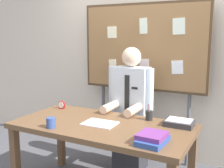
% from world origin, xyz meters
% --- Properties ---
extents(back_wall, '(6.40, 0.08, 2.70)m').
position_xyz_m(back_wall, '(0.00, 1.23, 1.35)').
color(back_wall, beige).
rests_on(back_wall, ground_plane).
extents(desk, '(1.68, 0.84, 0.75)m').
position_xyz_m(desk, '(0.00, 0.00, 0.66)').
color(desk, brown).
rests_on(desk, ground_plane).
extents(person, '(0.55, 0.56, 1.44)m').
position_xyz_m(person, '(0.00, 0.66, 0.68)').
color(person, '#2D2D33').
rests_on(person, ground_plane).
extents(bulletin_board, '(1.59, 0.09, 1.96)m').
position_xyz_m(bulletin_board, '(0.00, 1.02, 1.41)').
color(bulletin_board, '#4C3823').
rests_on(bulletin_board, ground_plane).
extents(book_stack, '(0.22, 0.29, 0.08)m').
position_xyz_m(book_stack, '(0.58, -0.24, 0.79)').
color(book_stack, '#2D4C99').
rests_on(book_stack, desk).
extents(open_notebook, '(0.31, 0.24, 0.01)m').
position_xyz_m(open_notebook, '(-0.01, -0.02, 0.75)').
color(open_notebook, silver).
rests_on(open_notebook, desk).
extents(desk_clock, '(0.09, 0.04, 0.09)m').
position_xyz_m(desk_clock, '(-0.68, 0.26, 0.79)').
color(desk_clock, maroon).
rests_on(desk_clock, desk).
extents(coffee_mug, '(0.08, 0.08, 0.09)m').
position_xyz_m(coffee_mug, '(-0.35, -0.31, 0.80)').
color(coffee_mug, '#334C8C').
rests_on(coffee_mug, desk).
extents(pen_holder, '(0.07, 0.07, 0.16)m').
position_xyz_m(pen_holder, '(0.35, 0.32, 0.80)').
color(pen_holder, '#262626').
rests_on(pen_holder, desk).
extents(paper_tray, '(0.26, 0.20, 0.06)m').
position_xyz_m(paper_tray, '(0.66, 0.28, 0.78)').
color(paper_tray, '#333338').
rests_on(paper_tray, desk).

